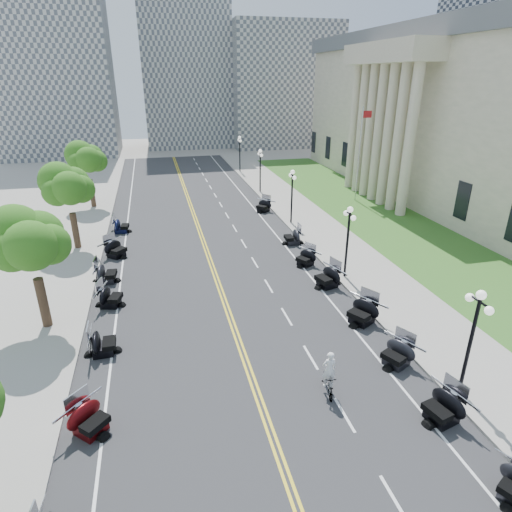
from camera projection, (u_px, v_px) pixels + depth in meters
ground at (232, 323)px, 24.07m from camera, size 160.00×160.00×0.00m
road at (209, 256)px, 33.02m from camera, size 16.00×90.00×0.01m
centerline_yellow_a at (207, 256)px, 32.99m from camera, size 0.12×90.00×0.00m
centerline_yellow_b at (210, 256)px, 33.05m from camera, size 0.12×90.00×0.00m
edge_line_north at (288, 249)px, 34.40m from camera, size 0.12×90.00×0.00m
edge_line_south at (123, 264)px, 31.64m from camera, size 0.12×90.00×0.00m
lane_dash_3 at (395, 501)px, 14.00m from camera, size 0.12×2.00×0.00m
lane_dash_4 at (344, 415)px, 17.59m from camera, size 0.12×2.00×0.00m
lane_dash_5 at (311, 357)px, 21.17m from camera, size 0.12×2.00×0.00m
lane_dash_6 at (287, 316)px, 24.75m from camera, size 0.12×2.00×0.00m
lane_dash_7 at (269, 286)px, 28.33m from camera, size 0.12×2.00×0.00m
lane_dash_8 at (255, 262)px, 31.92m from camera, size 0.12×2.00×0.00m
lane_dash_9 at (244, 244)px, 35.50m from camera, size 0.12×2.00×0.00m
lane_dash_10 at (235, 228)px, 39.08m from camera, size 0.12×2.00×0.00m
lane_dash_11 at (227, 215)px, 42.66m from camera, size 0.12×2.00×0.00m
lane_dash_12 at (221, 205)px, 46.25m from camera, size 0.12×2.00×0.00m
lane_dash_13 at (215, 195)px, 49.83m from camera, size 0.12×2.00×0.00m
lane_dash_14 at (211, 187)px, 53.41m from camera, size 0.12×2.00×0.00m
lane_dash_15 at (206, 180)px, 57.00m from camera, size 0.12×2.00×0.00m
lane_dash_16 at (203, 174)px, 60.58m from camera, size 0.12×2.00×0.00m
lane_dash_17 at (200, 169)px, 64.16m from camera, size 0.12×2.00×0.00m
lane_dash_18 at (197, 164)px, 67.74m from camera, size 0.12×2.00×0.00m
lane_dash_19 at (194, 159)px, 71.33m from camera, size 0.12×2.00×0.00m
sidewalk_north at (335, 244)px, 35.25m from camera, size 5.00×90.00×0.15m
sidewalk_south at (63, 269)px, 30.74m from camera, size 5.00×90.00×0.15m
lawn at (367, 211)px, 43.93m from camera, size 9.00×60.00×0.10m
civic_building at (479, 115)px, 47.19m from camera, size 26.00×51.00×17.80m
distant_block_a at (55, 75)px, 70.67m from camera, size 18.00×14.00×26.00m
distant_block_b at (185, 63)px, 80.00m from camera, size 16.00×12.00×30.00m
distant_block_c at (281, 86)px, 82.74m from camera, size 20.00×14.00×22.00m
street_lamp_1 at (470, 344)px, 17.74m from camera, size 0.50×1.20×4.90m
street_lamp_2 at (347, 243)px, 28.49m from camera, size 0.50×1.20×4.90m
street_lamp_3 at (292, 197)px, 39.24m from camera, size 0.50×1.20×4.90m
street_lamp_4 at (260, 171)px, 49.98m from camera, size 0.50×1.20×4.90m
street_lamp_5 at (240, 154)px, 60.73m from camera, size 0.50×1.20×4.90m
flagpole at (359, 156)px, 45.70m from camera, size 1.10×0.20×10.00m
tree_2 at (31, 248)px, 21.86m from camera, size 4.80×4.80×9.20m
tree_3 at (69, 191)px, 32.61m from camera, size 4.80×4.80×9.20m
tree_4 at (87, 163)px, 43.36m from camera, size 4.80×4.80×9.20m
motorcycle_n_3 at (443, 406)px, 17.06m from camera, size 2.46×2.46×1.42m
motorcycle_n_4 at (397, 353)px, 20.40m from camera, size 2.62×2.62×1.37m
motorcycle_n_5 at (362, 311)px, 23.88m from camera, size 2.94×2.94×1.51m
motorcycle_n_6 at (328, 276)px, 28.02m from camera, size 2.62×2.62×1.48m
motorcycle_n_7 at (306, 257)px, 31.24m from camera, size 2.51×2.51×1.28m
motorcycle_n_8 at (293, 236)px, 35.20m from camera, size 2.05×2.05×1.38m
motorcycle_n_10 at (263, 205)px, 43.63m from camera, size 2.74×2.74×1.36m
motorcycle_s_4 at (89, 418)px, 16.50m from camera, size 2.77×2.77×1.37m
motorcycle_s_5 at (102, 342)px, 21.22m from camera, size 1.99×1.99×1.37m
motorcycle_s_6 at (110, 296)px, 25.65m from camera, size 2.41×2.41×1.37m
motorcycle_s_7 at (106, 273)px, 28.61m from camera, size 2.23×2.23×1.43m
motorcycle_s_8 at (116, 248)px, 32.65m from camera, size 2.92×2.92×1.45m
motorcycle_s_9 at (121, 225)px, 37.79m from camera, size 2.17×2.17×1.38m
bicycle at (328, 383)px, 18.64m from camera, size 0.77×1.79×1.04m
cyclist_rider at (330, 356)px, 18.09m from camera, size 0.64×0.42×1.76m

